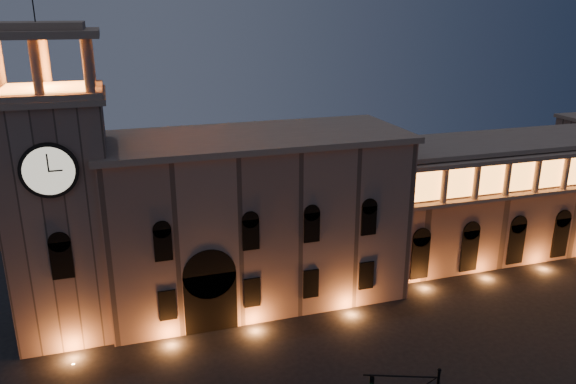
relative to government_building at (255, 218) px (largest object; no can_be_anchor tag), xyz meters
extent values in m
cube|color=#8A6A5A|center=(0.08, 0.07, -0.27)|extent=(30.00, 12.00, 17.00)
cube|color=gray|center=(0.08, 0.07, 8.53)|extent=(30.80, 12.80, 0.60)
cube|color=black|center=(-5.92, -5.33, -5.77)|extent=(5.00, 1.40, 6.00)
cylinder|color=black|center=(-5.92, -5.33, -2.77)|extent=(5.00, 1.40, 5.00)
cube|color=orange|center=(-5.92, -5.53, -5.97)|extent=(4.20, 0.20, 5.00)
cube|color=#8A6A5A|center=(-18.42, -0.93, 2.23)|extent=(9.00, 9.00, 22.00)
cube|color=gray|center=(-18.42, -0.93, 13.48)|extent=(9.80, 9.80, 0.50)
cylinder|color=black|center=(-18.42, -5.61, 8.23)|extent=(4.60, 0.35, 4.60)
cylinder|color=beige|center=(-18.42, -5.75, 8.23)|extent=(4.00, 0.12, 4.00)
cube|color=gray|center=(-18.42, -0.93, 13.98)|extent=(9.40, 9.40, 0.50)
cube|color=orange|center=(-18.42, -0.93, 14.28)|extent=(6.80, 6.80, 0.15)
cylinder|color=gray|center=(-18.42, -4.73, 16.33)|extent=(0.76, 0.76, 4.20)
cylinder|color=gray|center=(-14.62, -4.73, 16.33)|extent=(0.76, 0.76, 4.20)
cylinder|color=gray|center=(-18.42, 2.87, 16.33)|extent=(0.76, 0.76, 4.20)
cylinder|color=gray|center=(-14.62, 2.87, 16.33)|extent=(0.76, 0.76, 4.20)
cylinder|color=gray|center=(-14.62, -0.93, 16.33)|extent=(0.76, 0.76, 4.20)
cube|color=gray|center=(-18.42, -0.93, 18.73)|extent=(9.80, 9.80, 0.60)
cube|color=gray|center=(-18.42, -0.93, 19.33)|extent=(7.50, 7.50, 0.60)
cube|color=#856555|center=(34.08, 2.07, -1.77)|extent=(40.00, 10.00, 14.00)
cube|color=gray|center=(34.08, 2.07, 5.48)|extent=(40.60, 10.60, 0.50)
cube|color=gray|center=(34.08, -3.43, 0.53)|extent=(40.00, 1.20, 0.40)
cube|color=gray|center=(34.08, -3.43, 4.83)|extent=(40.00, 1.40, 0.50)
cube|color=orange|center=(34.08, -2.88, 2.73)|extent=(38.00, 0.15, 3.60)
cylinder|color=gray|center=(16.08, -3.43, 2.73)|extent=(0.70, 0.70, 4.00)
cylinder|color=gray|center=(20.08, -3.43, 2.73)|extent=(0.70, 0.70, 4.00)
cylinder|color=gray|center=(24.08, -3.43, 2.73)|extent=(0.70, 0.70, 4.00)
cylinder|color=gray|center=(28.08, -3.43, 2.73)|extent=(0.70, 0.70, 4.00)
cylinder|color=gray|center=(32.08, -3.43, 2.73)|extent=(0.70, 0.70, 4.00)
cylinder|color=gray|center=(36.08, -3.43, 2.73)|extent=(0.70, 0.70, 4.00)
sphere|color=black|center=(5.69, -26.19, -1.76)|extent=(0.28, 0.28, 0.28)
cylinder|color=black|center=(3.38, -25.32, -2.35)|extent=(4.66, 1.85, 0.12)
cube|color=black|center=(1.62, -24.65, -2.84)|extent=(0.37, 0.36, 0.84)
camera|label=1|loc=(-13.14, -52.90, 20.71)|focal=35.00mm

